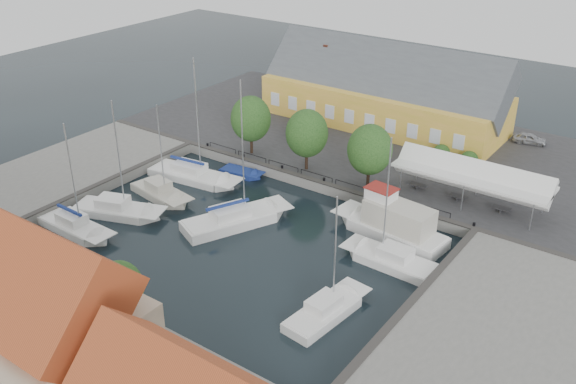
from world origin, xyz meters
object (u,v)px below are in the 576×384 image
(warehouse, at_px, (380,94))
(launch_nw, at_px, (241,174))
(tent_canopy, at_px, (472,176))
(west_boat_d, at_px, (76,229))
(trawler, at_px, (393,226))
(east_boat_c, at_px, (326,313))
(west_boat_c, at_px, (117,211))
(car_silver, at_px, (530,139))
(east_boat_a, at_px, (391,262))
(car_red, at_px, (302,126))
(launch_sw, at_px, (28,245))
(west_boat_a, at_px, (193,177))
(west_boat_b, at_px, (161,194))
(center_sailboat, at_px, (235,221))

(warehouse, bearing_deg, launch_nw, -105.11)
(warehouse, relative_size, tent_canopy, 2.04)
(west_boat_d, bearing_deg, trawler, 33.61)
(east_boat_c, relative_size, west_boat_c, 0.85)
(car_silver, relative_size, launch_nw, 0.74)
(warehouse, distance_m, east_boat_a, 29.88)
(trawler, xyz_separation_m, east_boat_a, (1.90, -3.92, -0.75))
(warehouse, relative_size, car_red, 6.73)
(warehouse, relative_size, launch_sw, 5.83)
(trawler, bearing_deg, east_boat_a, -64.12)
(east_boat_a, bearing_deg, launch_nw, 163.36)
(car_silver, distance_m, west_boat_a, 36.74)
(west_boat_a, distance_m, west_boat_b, 4.67)
(car_red, relative_size, launch_sw, 0.87)
(car_silver, relative_size, trawler, 0.33)
(car_silver, distance_m, east_boat_c, 37.52)
(tent_canopy, xyz_separation_m, west_boat_b, (-24.99, -13.96, -3.42))
(trawler, xyz_separation_m, west_boat_c, (-22.17, -10.88, -0.76))
(warehouse, xyz_separation_m, west_boat_c, (-9.18, -32.53, -4.17))
(warehouse, distance_m, car_silver, 17.37)
(center_sailboat, bearing_deg, launch_sw, -132.81)
(car_red, relative_size, west_boat_d, 0.40)
(center_sailboat, xyz_separation_m, east_boat_a, (14.16, 2.26, -0.10))
(east_boat_c, relative_size, west_boat_d, 0.91)
(warehouse, xyz_separation_m, east_boat_a, (14.89, -25.57, -4.17))
(west_boat_b, height_order, west_boat_d, west_boat_d)
(car_silver, height_order, launch_sw, car_silver)
(car_red, bearing_deg, launch_sw, -115.89)
(car_silver, xyz_separation_m, west_boat_d, (-26.50, -40.09, -1.33))
(car_red, relative_size, west_boat_a, 0.32)
(warehouse, relative_size, launch_nw, 5.98)
(tent_canopy, xyz_separation_m, west_boat_c, (-25.77, -18.67, -3.42))
(warehouse, distance_m, tent_canopy, 21.63)
(car_red, height_order, launch_sw, car_red)
(car_red, bearing_deg, trawler, -52.41)
(trawler, height_order, west_boat_d, west_boat_d)
(warehouse, relative_size, center_sailboat, 2.10)
(west_boat_b, bearing_deg, tent_canopy, 29.19)
(trawler, height_order, west_boat_c, west_boat_c)
(trawler, distance_m, west_boat_b, 22.27)
(east_boat_c, height_order, launch_sw, east_boat_c)
(center_sailboat, bearing_deg, car_red, 107.85)
(warehouse, xyz_separation_m, launch_sw, (-11.05, -40.56, -4.34))
(warehouse, xyz_separation_m, car_silver, (16.80, 3.36, -2.83))
(center_sailboat, bearing_deg, launch_nw, 125.96)
(car_silver, relative_size, launch_sw, 0.72)
(tent_canopy, xyz_separation_m, car_silver, (0.21, 17.22, -2.08))
(launch_sw, bearing_deg, west_boat_b, 78.22)
(car_red, relative_size, launch_nw, 0.89)
(west_boat_b, relative_size, west_boat_c, 0.87)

